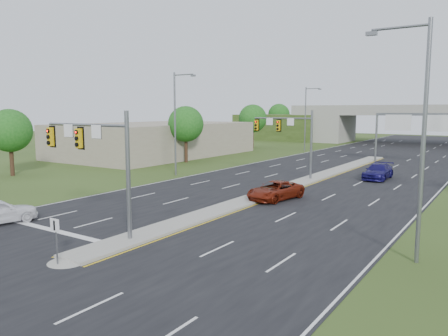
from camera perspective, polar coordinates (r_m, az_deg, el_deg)
name	(u,v)px	position (r m, az deg, el deg)	size (l,w,h in m)	color
ground	(130,241)	(24.40, -12.17, -9.33)	(240.00, 240.00, 0.00)	#2E4016
road	(343,169)	(54.35, 15.25, -0.13)	(24.00, 160.00, 0.02)	black
median	(302,182)	(43.22, 10.20, -1.78)	(2.00, 54.00, 0.16)	gray
median_nose	(67,261)	(21.91, -19.82, -11.30)	(2.00, 2.00, 0.16)	gray
lane_markings	(319,175)	(48.87, 12.31, -0.85)	(23.72, 160.00, 0.01)	gold
signal_mast_near	(97,152)	(25.11, -16.20, 2.02)	(6.62, 0.60, 7.00)	slate
signal_mast_far	(291,133)	(45.40, 8.68, 4.57)	(6.62, 0.60, 7.00)	slate
keep_right_sign	(56,234)	(21.22, -21.14, -7.99)	(0.60, 0.13, 2.20)	slate
sign_gantry	(420,124)	(61.98, 24.25, 5.24)	(11.58, 0.44, 6.67)	slate
overpass	(415,127)	(97.72, 23.73, 4.88)	(80.00, 14.00, 8.10)	gray
lightpole_l_mid	(176,119)	(47.11, -6.23, 6.39)	(2.85, 0.25, 11.00)	slate
lightpole_l_far	(306,116)	(77.32, 10.72, 6.74)	(2.85, 0.25, 11.00)	slate
lightpole_r_near	(419,131)	(21.51, 24.14, 4.47)	(2.85, 0.25, 11.00)	slate
tree_l_near	(186,124)	(59.12, -5.01, 5.73)	(4.80, 4.80, 7.60)	#382316
tree_l_mid	(253,118)	(82.09, 3.77, 6.47)	(5.20, 5.20, 8.12)	#382316
tree_l_close	(10,131)	(51.98, -26.18, 4.39)	(4.60, 4.60, 7.17)	#382316
tree_back_a	(279,115)	(123.10, 7.18, 6.93)	(6.00, 6.00, 8.85)	#382316
tree_back_b	(327,116)	(117.53, 13.34, 6.60)	(5.60, 5.60, 8.32)	#382316
commercial_building	(156,139)	(69.54, -8.87, 3.73)	(18.00, 30.00, 5.00)	gray
car_far_a	(275,190)	(34.64, 6.72, -2.94)	(2.40, 5.21, 1.45)	#67190A
car_far_b	(378,171)	(47.34, 19.48, -0.43)	(2.19, 5.39, 1.57)	#110D50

